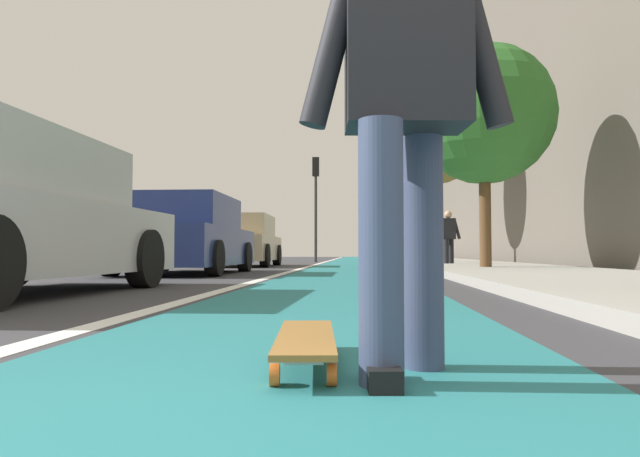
{
  "coord_description": "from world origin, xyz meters",
  "views": [
    {
      "loc": [
        -1.05,
        -0.26,
        0.41
      ],
      "look_at": [
        11.94,
        0.64,
        0.95
      ],
      "focal_mm": 32.41,
      "sensor_mm": 36.0,
      "label": 1
    }
  ],
  "objects_px": {
    "pedestrian_distant": "(448,235)",
    "skater_person": "(405,94)",
    "street_tree_far": "(437,142)",
    "parked_car_far": "(244,242)",
    "parked_car_mid": "(185,237)",
    "traffic_light": "(316,190)",
    "skateboard": "(306,340)",
    "street_tree_mid": "(484,115)"
  },
  "relations": [
    {
      "from": "skateboard",
      "to": "pedestrian_distant",
      "type": "height_order",
      "value": "pedestrian_distant"
    },
    {
      "from": "street_tree_mid",
      "to": "skateboard",
      "type": "bearing_deg",
      "value": 164.4
    },
    {
      "from": "parked_car_mid",
      "to": "traffic_light",
      "type": "height_order",
      "value": "traffic_light"
    },
    {
      "from": "skateboard",
      "to": "traffic_light",
      "type": "height_order",
      "value": "traffic_light"
    },
    {
      "from": "skater_person",
      "to": "street_tree_mid",
      "type": "relative_size",
      "value": 0.36
    },
    {
      "from": "street_tree_far",
      "to": "pedestrian_distant",
      "type": "bearing_deg",
      "value": 176.92
    },
    {
      "from": "pedestrian_distant",
      "to": "skater_person",
      "type": "bearing_deg",
      "value": 170.81
    },
    {
      "from": "skater_person",
      "to": "traffic_light",
      "type": "height_order",
      "value": "traffic_light"
    },
    {
      "from": "parked_car_far",
      "to": "skateboard",
      "type": "bearing_deg",
      "value": -167.63
    },
    {
      "from": "traffic_light",
      "to": "street_tree_far",
      "type": "bearing_deg",
      "value": -140.67
    },
    {
      "from": "skateboard",
      "to": "street_tree_far",
      "type": "distance_m",
      "value": 17.55
    },
    {
      "from": "parked_car_mid",
      "to": "street_tree_far",
      "type": "distance_m",
      "value": 10.58
    },
    {
      "from": "street_tree_mid",
      "to": "pedestrian_distant",
      "type": "distance_m",
      "value": 4.25
    },
    {
      "from": "traffic_light",
      "to": "pedestrian_distant",
      "type": "bearing_deg",
      "value": -155.04
    },
    {
      "from": "street_tree_far",
      "to": "parked_car_far",
      "type": "bearing_deg",
      "value": 112.09
    },
    {
      "from": "skater_person",
      "to": "street_tree_far",
      "type": "relative_size",
      "value": 0.3
    },
    {
      "from": "street_tree_mid",
      "to": "pedestrian_distant",
      "type": "xyz_separation_m",
      "value": [
        3.54,
        0.2,
        -2.33
      ]
    },
    {
      "from": "parked_car_far",
      "to": "pedestrian_distant",
      "type": "bearing_deg",
      "value": -102.42
    },
    {
      "from": "parked_car_far",
      "to": "street_tree_far",
      "type": "bearing_deg",
      "value": -67.91
    },
    {
      "from": "traffic_light",
      "to": "street_tree_mid",
      "type": "relative_size",
      "value": 0.96
    },
    {
      "from": "skateboard",
      "to": "parked_car_mid",
      "type": "bearing_deg",
      "value": 19.8
    },
    {
      "from": "skateboard",
      "to": "parked_car_mid",
      "type": "xyz_separation_m",
      "value": [
        8.72,
        3.14,
        0.61
      ]
    },
    {
      "from": "parked_car_mid",
      "to": "parked_car_far",
      "type": "xyz_separation_m",
      "value": [
        5.78,
        0.04,
        0.01
      ]
    },
    {
      "from": "parked_car_mid",
      "to": "parked_car_far",
      "type": "bearing_deg",
      "value": 0.39
    },
    {
      "from": "skateboard",
      "to": "street_tree_far",
      "type": "relative_size",
      "value": 0.16
    },
    {
      "from": "skater_person",
      "to": "pedestrian_distant",
      "type": "xyz_separation_m",
      "value": [
        13.4,
        -2.17,
        -0.08
      ]
    },
    {
      "from": "street_tree_mid",
      "to": "street_tree_far",
      "type": "relative_size",
      "value": 0.85
    },
    {
      "from": "skater_person",
      "to": "pedestrian_distant",
      "type": "distance_m",
      "value": 13.57
    },
    {
      "from": "parked_car_mid",
      "to": "parked_car_far",
      "type": "relative_size",
      "value": 0.99
    },
    {
      "from": "skateboard",
      "to": "pedestrian_distant",
      "type": "xyz_separation_m",
      "value": [
        13.25,
        -2.51,
        0.76
      ]
    },
    {
      "from": "parked_car_far",
      "to": "skater_person",
      "type": "bearing_deg",
      "value": -166.47
    },
    {
      "from": "pedestrian_distant",
      "to": "parked_car_far",
      "type": "bearing_deg",
      "value": 77.58
    },
    {
      "from": "skater_person",
      "to": "parked_car_mid",
      "type": "distance_m",
      "value": 9.53
    },
    {
      "from": "traffic_light",
      "to": "skateboard",
      "type": "bearing_deg",
      "value": -175.71
    },
    {
      "from": "skater_person",
      "to": "parked_car_mid",
      "type": "relative_size",
      "value": 0.39
    },
    {
      "from": "skater_person",
      "to": "pedestrian_distant",
      "type": "relative_size",
      "value": 1.09
    },
    {
      "from": "pedestrian_distant",
      "to": "street_tree_far",
      "type": "bearing_deg",
      "value": -3.08
    },
    {
      "from": "parked_car_far",
      "to": "traffic_light",
      "type": "height_order",
      "value": "traffic_light"
    },
    {
      "from": "skateboard",
      "to": "street_tree_mid",
      "type": "xyz_separation_m",
      "value": [
        9.7,
        -2.71,
        3.1
      ]
    },
    {
      "from": "skateboard",
      "to": "traffic_light",
      "type": "xyz_separation_m",
      "value": [
        22.23,
        1.67,
        2.96
      ]
    },
    {
      "from": "skater_person",
      "to": "traffic_light",
      "type": "bearing_deg",
      "value": 5.14
    },
    {
      "from": "parked_car_mid",
      "to": "street_tree_far",
      "type": "height_order",
      "value": "street_tree_far"
    }
  ]
}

